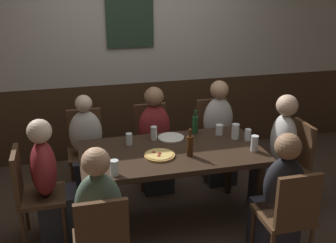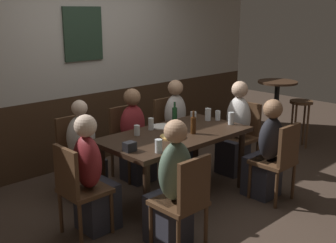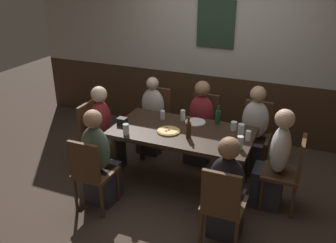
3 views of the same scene
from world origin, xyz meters
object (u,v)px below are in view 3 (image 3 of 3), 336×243
at_px(chair_right_far, 255,131).
at_px(condiment_caddy, 122,121).
at_px(pizza, 169,131).
at_px(chair_left_far, 156,114).
at_px(plate_white_large, 195,122).
at_px(person_head_east, 274,166).
at_px(person_right_near, 227,195).
at_px(person_left_near, 99,164).
at_px(pint_glass_amber, 183,116).
at_px(pint_glass_stout, 234,126).
at_px(chair_head_west, 95,132).
at_px(person_head_west, 105,134).
at_px(person_mid_far, 200,128).
at_px(chair_left_near, 91,171).
at_px(chair_head_east, 289,170).
at_px(person_left_far, 152,121).
at_px(chair_right_near, 222,203).
at_px(tumbler_short, 241,131).
at_px(pint_glass_pale, 126,130).
at_px(beer_glass_tall, 248,136).
at_px(beer_bottle_green, 218,117).
at_px(tumbler_water, 240,143).
at_px(dining_table, 182,137).
at_px(beer_glass_half, 163,115).
at_px(person_right_far, 253,136).
at_px(chair_mid_far, 203,122).
at_px(beer_bottle_brown, 188,130).

distance_m(chair_right_far, condiment_caddy, 1.79).
relative_size(chair_right_far, pizza, 3.22).
bearing_deg(chair_left_far, plate_white_large, -35.99).
distance_m(person_head_east, person_right_near, 0.78).
bearing_deg(person_left_near, pint_glass_amber, 57.40).
relative_size(pint_glass_stout, plate_white_large, 0.40).
relative_size(chair_head_west, pizza, 3.22).
height_order(person_head_west, person_right_near, person_head_west).
height_order(person_mid_far, person_head_east, person_head_east).
relative_size(chair_left_near, person_head_east, 0.74).
distance_m(person_right_near, pint_glass_amber, 1.32).
bearing_deg(chair_head_east, person_left_far, 160.70).
bearing_deg(person_mid_far, chair_right_near, -64.80).
relative_size(person_right_near, tumbler_short, 7.50).
height_order(chair_head_west, pint_glass_pale, chair_head_west).
xyz_separation_m(chair_head_east, pizza, (-1.38, -0.10, 0.26)).
height_order(pizza, pint_glass_pale, pint_glass_pale).
height_order(pizza, beer_glass_tall, beer_glass_tall).
distance_m(pint_glass_stout, pint_glass_pale, 1.27).
xyz_separation_m(chair_left_far, tumbler_short, (1.39, -0.74, 0.31)).
height_order(person_head_east, beer_bottle_green, person_head_east).
bearing_deg(pizza, person_head_west, 174.12).
distance_m(person_left_far, pizza, 1.03).
xyz_separation_m(tumbler_water, tumbler_short, (-0.06, 0.31, 0.00)).
xyz_separation_m(person_head_west, tumbler_water, (1.80, -0.19, 0.32)).
distance_m(person_right_near, pint_glass_pale, 1.37).
bearing_deg(beer_bottle_green, pint_glass_pale, -142.14).
distance_m(person_mid_far, person_head_west, 1.28).
distance_m(pint_glass_pale, plate_white_large, 0.89).
height_order(chair_right_near, pint_glass_pale, chair_right_near).
bearing_deg(chair_head_west, dining_table, 0.00).
height_order(chair_head_east, tumbler_short, tumbler_short).
xyz_separation_m(dining_table, pint_glass_amber, (-0.10, 0.28, 0.14)).
height_order(dining_table, plate_white_large, plate_white_large).
xyz_separation_m(pint_glass_amber, beer_glass_half, (-0.25, -0.06, -0.01)).
height_order(tumbler_short, condiment_caddy, tumbler_short).
bearing_deg(chair_head_west, beer_glass_half, 14.27).
height_order(chair_right_far, condiment_caddy, chair_right_far).
relative_size(person_left_far, pizza, 4.03).
distance_m(chair_right_far, tumbler_short, 0.80).
height_order(chair_left_near, pint_glass_amber, chair_left_near).
relative_size(chair_right_far, person_right_far, 0.76).
bearing_deg(plate_white_large, beer_glass_half, -172.96).
relative_size(beer_glass_half, beer_bottle_green, 0.46).
relative_size(dining_table, plate_white_large, 6.49).
height_order(person_mid_far, pizza, person_mid_far).
bearing_deg(chair_mid_far, condiment_caddy, -126.81).
bearing_deg(person_left_far, chair_mid_far, 12.74).
xyz_separation_m(person_right_far, plate_white_large, (-0.66, -0.41, 0.26)).
height_order(chair_left_far, beer_bottle_brown, beer_bottle_brown).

